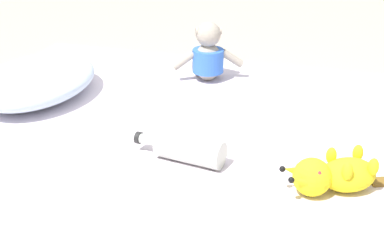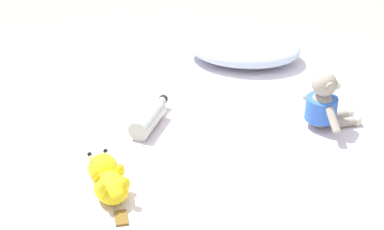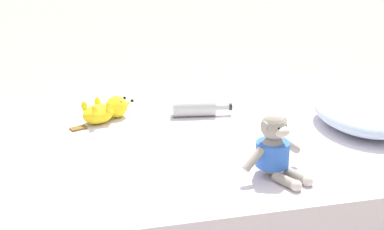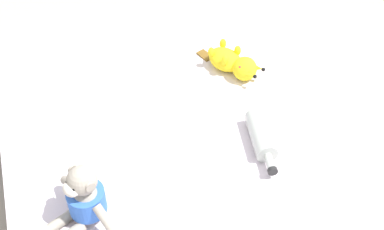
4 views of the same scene
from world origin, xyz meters
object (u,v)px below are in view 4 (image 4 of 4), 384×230
at_px(bed, 210,207).
at_px(plush_yellow_creature, 233,63).
at_px(glass_bottle, 261,136).
at_px(plush_monkey, 83,199).

bearing_deg(bed, plush_yellow_creature, -118.47).
xyz_separation_m(plush_yellow_creature, glass_bottle, (0.04, 0.41, -0.01)).
distance_m(bed, plush_yellow_creature, 0.60).
relative_size(plush_yellow_creature, glass_bottle, 1.10).
height_order(plush_monkey, plush_yellow_creature, plush_monkey).
relative_size(plush_monkey, plush_yellow_creature, 0.89).
bearing_deg(glass_bottle, plush_yellow_creature, -95.82).
relative_size(bed, glass_bottle, 6.59).
height_order(bed, glass_bottle, glass_bottle).
bearing_deg(plush_monkey, plush_yellow_creature, -143.05).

